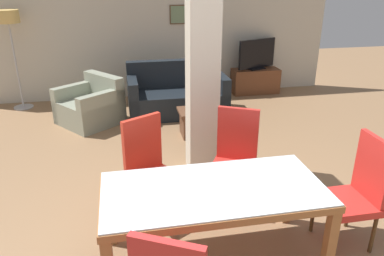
% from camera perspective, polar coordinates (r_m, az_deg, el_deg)
% --- Properties ---
extents(back_wall, '(7.20, 0.09, 2.70)m').
position_cam_1_polar(back_wall, '(7.58, -6.07, 14.90)').
color(back_wall, beige).
rests_on(back_wall, ground_plane).
extents(divider_pillar, '(0.36, 0.33, 2.70)m').
position_cam_1_polar(divider_pillar, '(4.43, 1.62, 9.59)').
color(divider_pillar, beige).
rests_on(divider_pillar, ground_plane).
extents(dining_table, '(1.83, 0.88, 0.73)m').
position_cam_1_polar(dining_table, '(3.16, 3.28, -11.23)').
color(dining_table, '#A36739').
rests_on(dining_table, ground_plane).
extents(dining_chair_head_right, '(0.46, 0.46, 1.05)m').
position_cam_1_polar(dining_chair_head_right, '(3.70, 23.84, -8.60)').
color(dining_chair_head_right, red).
rests_on(dining_chair_head_right, ground_plane).
extents(dining_chair_far_left, '(0.63, 0.63, 1.05)m').
position_cam_1_polar(dining_chair_far_left, '(3.79, -6.44, -5.80)').
color(dining_chair_far_left, red).
rests_on(dining_chair_far_left, ground_plane).
extents(dining_chair_far_right, '(0.62, 0.62, 1.05)m').
position_cam_1_polar(dining_chair_far_right, '(4.01, 6.55, -4.20)').
color(dining_chair_far_right, red).
rests_on(dining_chair_far_right, ground_plane).
extents(sofa, '(1.72, 0.86, 0.90)m').
position_cam_1_polar(sofa, '(6.71, -2.29, 4.86)').
color(sofa, black).
rests_on(sofa, ground_plane).
extents(armchair, '(1.21, 1.22, 0.77)m').
position_cam_1_polar(armchair, '(6.48, -15.12, 3.12)').
color(armchair, gray).
rests_on(armchair, ground_plane).
extents(coffee_table, '(0.55, 0.46, 0.41)m').
position_cam_1_polar(coffee_table, '(5.78, 0.69, 0.91)').
color(coffee_table, brown).
rests_on(coffee_table, ground_plane).
extents(bottle, '(0.06, 0.06, 0.26)m').
position_cam_1_polar(bottle, '(5.68, 0.48, 3.67)').
color(bottle, '#4C2D14').
rests_on(bottle, coffee_table).
extents(tv_stand, '(0.97, 0.40, 0.51)m').
position_cam_1_polar(tv_stand, '(8.00, 9.59, 7.08)').
color(tv_stand, brown).
rests_on(tv_stand, ground_plane).
extents(tv_screen, '(0.85, 0.36, 0.61)m').
position_cam_1_polar(tv_screen, '(7.87, 9.85, 10.94)').
color(tv_screen, black).
rests_on(tv_screen, tv_stand).
extents(floor_lamp, '(0.39, 0.39, 1.77)m').
position_cam_1_polar(floor_lamp, '(7.42, -26.13, 13.85)').
color(floor_lamp, '#B7B7BC').
rests_on(floor_lamp, ground_plane).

